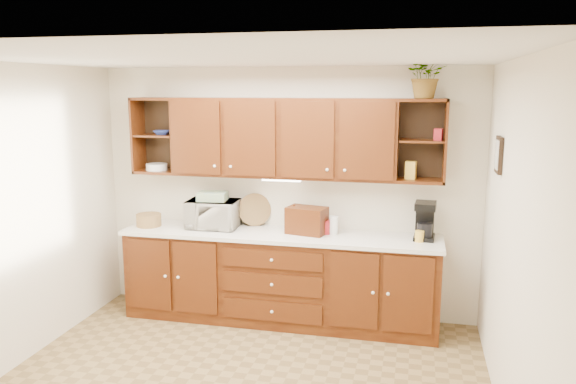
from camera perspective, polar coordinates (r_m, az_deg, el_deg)
The scene contains 25 objects.
ceiling at distance 4.14m, azimuth -5.84°, elevation 13.42°, with size 4.00×4.00×0.00m, color white.
back_wall at distance 5.92m, azimuth -0.19°, elevation -0.06°, with size 4.00×4.00×0.00m, color beige.
left_wall at distance 5.25m, azimuth -26.75°, elevation -2.58°, with size 3.50×3.50×0.00m, color beige.
right_wall at distance 4.12m, azimuth 22.04°, elevation -5.55°, with size 3.50×3.50×0.00m, color beige.
base_cabinets at distance 5.86m, azimuth -0.86°, elevation -8.79°, with size 3.20×0.60×0.90m, color #321105.
countertop at distance 5.71m, azimuth -0.89°, elevation -4.37°, with size 3.24×0.64×0.04m, color white.
upper_cabinets at distance 5.68m, azimuth -0.47°, elevation 5.53°, with size 3.20×0.33×0.80m.
undercabinet_light at distance 5.68m, azimuth -0.68°, elevation 1.24°, with size 0.40×0.05×0.03m, color white.
framed_picture at distance 4.89m, azimuth 20.64°, elevation 3.55°, with size 0.03×0.24×0.30m, color black.
wicker_basket at distance 6.15m, azimuth -13.96°, elevation -2.78°, with size 0.26×0.26×0.13m, color olive.
microwave at distance 5.93m, azimuth -7.64°, elevation -2.24°, with size 0.53×0.36×0.29m, color beige.
towel_stack at distance 5.89m, azimuth -7.68°, elevation -0.43°, with size 0.29×0.22×0.09m, color #D0D664.
wine_bottle at distance 5.94m, azimuth -6.69°, elevation -2.11°, with size 0.08×0.08×0.31m, color black.
woven_tray at distance 6.02m, azimuth -3.39°, elevation -3.31°, with size 0.35×0.35×0.02m, color olive.
bread_box at distance 5.65m, azimuth 1.92°, elevation -2.90°, with size 0.39×0.24×0.27m, color #321105.
mug_tree at distance 5.74m, azimuth 0.62°, elevation -3.62°, with size 0.25×0.25×0.28m.
canister_red at distance 5.67m, azimuth 3.82°, elevation -3.56°, with size 0.12×0.12×0.14m, color maroon.
canister_white at distance 5.65m, azimuth 4.66°, elevation -3.40°, with size 0.09×0.09×0.18m, color white.
canister_yellow at distance 5.51m, azimuth 13.20°, elevation -4.40°, with size 0.08×0.08×0.11m, color gold.
coffee_maker at distance 5.61m, azimuth 13.74°, elevation -2.88°, with size 0.21×0.27×0.37m.
bowl_stack at distance 6.10m, azimuth -12.65°, elevation 5.91°, with size 0.18×0.18×0.04m, color #283C95.
plate_stack at distance 6.17m, azimuth -13.19°, elevation 2.49°, with size 0.23×0.23×0.07m, color white.
pantry_box_yellow at distance 5.54m, azimuth 12.36°, elevation 2.18°, with size 0.10×0.08×0.17m, color gold.
pantry_box_red at distance 5.49m, azimuth 15.04°, elevation 5.67°, with size 0.07×0.07×0.11m, color maroon.
potted_plant at distance 5.45m, azimuth 13.91°, elevation 11.46°, with size 0.39×0.33×0.43m, color #999999.
Camera 1 is at (1.32, -3.92, 2.39)m, focal length 35.00 mm.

